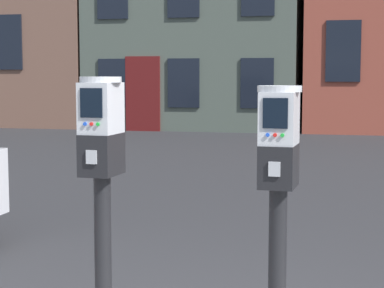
% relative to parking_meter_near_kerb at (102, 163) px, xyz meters
% --- Properties ---
extents(parking_meter_near_kerb, '(0.23, 0.26, 1.45)m').
position_rel_parking_meter_near_kerb_xyz_m(parking_meter_near_kerb, '(0.00, 0.00, 0.00)').
color(parking_meter_near_kerb, black).
rests_on(parking_meter_near_kerb, sidewalk_slab).
extents(parking_meter_twin_adjacent, '(0.23, 0.26, 1.40)m').
position_rel_parking_meter_near_kerb_xyz_m(parking_meter_twin_adjacent, '(0.92, -0.00, -0.03)').
color(parking_meter_twin_adjacent, black).
rests_on(parking_meter_twin_adjacent, sidewalk_slab).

